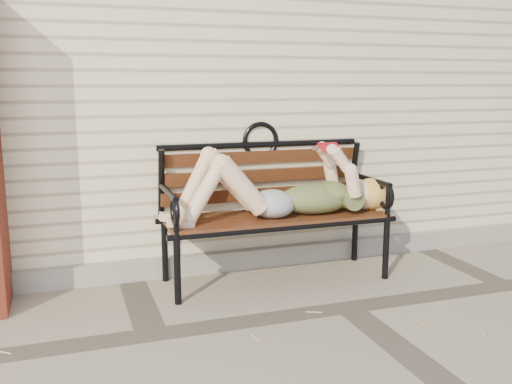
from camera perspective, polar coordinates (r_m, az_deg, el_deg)
name	(u,v)px	position (r m, az deg, el deg)	size (l,w,h in m)	color
ground	(348,307)	(3.77, 9.15, -11.33)	(80.00, 80.00, 0.00)	gray
house_wall	(221,75)	(6.30, -3.50, 11.60)	(8.00, 4.00, 3.00)	beige
foundation_strip	(291,254)	(4.58, 3.49, -6.21)	(8.00, 0.10, 0.15)	#9E9A8F
garden_bench	(271,192)	(4.16, 1.53, 0.01)	(1.75, 0.70, 1.13)	black
reading_woman	(280,190)	(4.03, 2.40, 0.20)	(1.65, 0.37, 0.52)	#092B40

